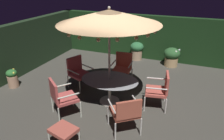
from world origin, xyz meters
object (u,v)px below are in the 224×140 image
(patio_umbrella, at_px, (109,17))
(patio_chair_east, at_px, (78,71))
(potted_plant_left_far, at_px, (172,56))
(potted_plant_front_corner, at_px, (12,78))
(patio_dining_table, at_px, (110,83))
(potted_plant_right_near, at_px, (137,50))
(patio_chair_northeast, at_px, (123,66))
(patio_chair_southeast, at_px, (61,96))
(patio_chair_north, at_px, (160,88))
(ottoman_footrest, at_px, (63,131))
(patio_chair_south, at_px, (126,112))

(patio_umbrella, relative_size, patio_chair_east, 2.72)
(potted_plant_left_far, bearing_deg, potted_plant_front_corner, -140.34)
(patio_dining_table, relative_size, patio_umbrella, 0.61)
(patio_umbrella, relative_size, potted_plant_right_near, 3.48)
(patio_umbrella, height_order, potted_plant_right_near, patio_umbrella)
(patio_chair_northeast, xyz_separation_m, patio_chair_southeast, (-0.76, -2.47, 0.03))
(patio_chair_north, bearing_deg, potted_plant_left_far, 91.70)
(patio_chair_east, relative_size, potted_plant_right_near, 1.28)
(patio_chair_southeast, bearing_deg, potted_plant_front_corner, 162.79)
(patio_chair_east, bearing_deg, potted_plant_front_corner, -156.64)
(patio_chair_southeast, distance_m, ottoman_footrest, 1.06)
(patio_chair_east, bearing_deg, potted_plant_left_far, 48.57)
(patio_chair_south, bearing_deg, patio_chair_north, 69.23)
(patio_dining_table, bearing_deg, patio_umbrella, -39.71)
(patio_umbrella, height_order, patio_chair_southeast, patio_umbrella)
(potted_plant_front_corner, bearing_deg, patio_umbrella, 6.04)
(patio_chair_east, relative_size, patio_chair_southeast, 0.96)
(patio_chair_south, xyz_separation_m, potted_plant_left_far, (0.42, 4.48, -0.15))
(potted_plant_front_corner, relative_size, potted_plant_right_near, 0.79)
(potted_plant_left_far, bearing_deg, patio_chair_north, -88.30)
(patio_dining_table, distance_m, potted_plant_right_near, 3.61)
(patio_umbrella, relative_size, patio_chair_southeast, 2.61)
(patio_dining_table, distance_m, potted_plant_front_corner, 3.28)
(patio_chair_northeast, relative_size, potted_plant_right_near, 1.29)
(patio_chair_north, distance_m, potted_plant_right_near, 3.70)
(patio_chair_southeast, xyz_separation_m, potted_plant_left_far, (2.12, 4.48, -0.18))
(patio_chair_north, bearing_deg, potted_plant_right_near, 115.41)
(potted_plant_right_near, bearing_deg, potted_plant_front_corner, -127.44)
(ottoman_footrest, height_order, potted_plant_left_far, potted_plant_left_far)
(patio_umbrella, xyz_separation_m, patio_chair_east, (-1.29, 0.50, -1.86))
(patio_umbrella, bearing_deg, patio_chair_east, 158.80)
(patio_chair_south, distance_m, potted_plant_left_far, 4.51)
(potted_plant_left_far, bearing_deg, patio_umbrella, -110.38)
(potted_plant_front_corner, bearing_deg, patio_chair_northeast, 28.65)
(patio_chair_north, height_order, patio_chair_northeast, patio_chair_north)
(patio_umbrella, bearing_deg, patio_chair_northeast, 94.02)
(patio_umbrella, height_order, potted_plant_front_corner, patio_umbrella)
(patio_chair_northeast, relative_size, ottoman_footrest, 1.60)
(potted_plant_front_corner, relative_size, potted_plant_left_far, 0.80)
(patio_chair_northeast, height_order, potted_plant_left_far, patio_chair_northeast)
(patio_chair_north, bearing_deg, patio_dining_table, -168.91)
(patio_umbrella, height_order, potted_plant_left_far, patio_umbrella)
(ottoman_footrest, bearing_deg, potted_plant_left_far, 74.14)
(patio_chair_south, bearing_deg, potted_plant_left_far, 84.65)
(patio_umbrella, xyz_separation_m, patio_chair_south, (0.84, -1.09, -1.84))
(ottoman_footrest, relative_size, potted_plant_front_corner, 1.02)
(potted_plant_front_corner, bearing_deg, potted_plant_right_near, 52.56)
(patio_chair_north, distance_m, potted_plant_front_corner, 4.65)
(potted_plant_right_near, bearing_deg, patio_chair_northeast, -86.57)
(patio_umbrella, bearing_deg, patio_dining_table, 140.29)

